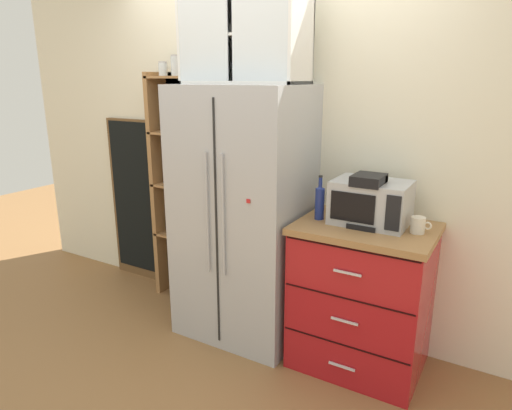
# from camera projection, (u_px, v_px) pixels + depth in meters

# --- Properties ---
(ground_plane) EXTENTS (10.69, 10.69, 0.00)m
(ground_plane) POSITION_uv_depth(u_px,v_px,m) (242.00, 330.00, 3.29)
(ground_plane) COLOR olive
(wall_back_cream) EXTENTS (4.99, 0.10, 2.55)m
(wall_back_cream) POSITION_uv_depth(u_px,v_px,m) (270.00, 149.00, 3.28)
(wall_back_cream) COLOR silver
(wall_back_cream) RESTS_ON ground
(refrigerator) EXTENTS (0.84, 0.66, 1.74)m
(refrigerator) POSITION_uv_depth(u_px,v_px,m) (243.00, 215.00, 3.09)
(refrigerator) COLOR #ADAFB5
(refrigerator) RESTS_ON ground
(pantry_shelf_column) EXTENTS (0.53, 0.26, 1.94)m
(pantry_shelf_column) POSITION_uv_depth(u_px,v_px,m) (186.00, 182.00, 3.62)
(pantry_shelf_column) COLOR brown
(pantry_shelf_column) RESTS_ON ground
(counter_cabinet) EXTENTS (0.81, 0.62, 0.93)m
(counter_cabinet) POSITION_uv_depth(u_px,v_px,m) (361.00, 296.00, 2.80)
(counter_cabinet) COLOR #A8161C
(counter_cabinet) RESTS_ON ground
(microwave) EXTENTS (0.44, 0.33, 0.26)m
(microwave) POSITION_uv_depth(u_px,v_px,m) (371.00, 202.00, 2.67)
(microwave) COLOR #ADAFB5
(microwave) RESTS_ON counter_cabinet
(coffee_maker) EXTENTS (0.17, 0.20, 0.31)m
(coffee_maker) POSITION_uv_depth(u_px,v_px,m) (369.00, 200.00, 2.63)
(coffee_maker) COLOR black
(coffee_maker) RESTS_ON counter_cabinet
(mug_cream) EXTENTS (0.12, 0.08, 0.09)m
(mug_cream) POSITION_uv_depth(u_px,v_px,m) (418.00, 225.00, 2.53)
(mug_cream) COLOR silver
(mug_cream) RESTS_ON counter_cabinet
(bottle_cobalt) EXTENTS (0.06, 0.06, 0.28)m
(bottle_cobalt) POSITION_uv_depth(u_px,v_px,m) (320.00, 200.00, 2.76)
(bottle_cobalt) COLOR navy
(bottle_cobalt) RESTS_ON counter_cabinet
(bottle_amber) EXTENTS (0.06, 0.06, 0.28)m
(bottle_amber) POSITION_uv_depth(u_px,v_px,m) (367.00, 206.00, 2.62)
(bottle_amber) COLOR brown
(bottle_amber) RESTS_ON counter_cabinet
(upper_cabinet) EXTENTS (0.81, 0.32, 0.58)m
(upper_cabinet) POSITION_uv_depth(u_px,v_px,m) (246.00, 36.00, 2.81)
(upper_cabinet) COLOR silver
(upper_cabinet) RESTS_ON refrigerator
(chalkboard_menu) EXTENTS (0.60, 0.04, 1.44)m
(chalkboard_menu) POSITION_uv_depth(u_px,v_px,m) (138.00, 201.00, 4.00)
(chalkboard_menu) COLOR brown
(chalkboard_menu) RESTS_ON ground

